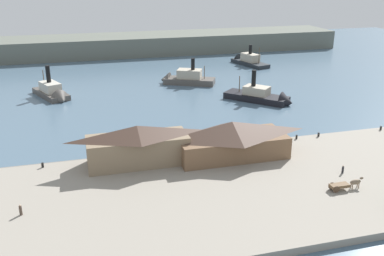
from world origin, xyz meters
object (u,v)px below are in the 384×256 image
object	(u,v)px
horse_cart	(345,184)
ferry_approaching_east	(53,93)
pedestrian_walking_east	(21,210)
ferry_moored_east	(184,79)
mooring_post_west	(381,128)
mooring_post_center_east	(43,165)
ferry_shed_central_terminal	(138,145)
pedestrian_near_east_shed	(343,170)
ferry_shed_customs_shed	(232,139)
ferry_departing_north	(264,97)
mooring_post_center_west	(297,137)
ferry_near_quay	(246,60)
mooring_post_east	(319,135)

from	to	relation	value
horse_cart	ferry_approaching_east	distance (m)	87.66
pedestrian_walking_east	ferry_moored_east	bearing A→B (deg)	59.34
mooring_post_west	ferry_approaching_east	bearing A→B (deg)	144.85
mooring_post_center_east	ferry_approaching_east	world-z (taller)	ferry_approaching_east
pedestrian_walking_east	mooring_post_west	xyz separation A→B (m)	(75.06, 16.92, -0.34)
horse_cart	mooring_post_west	xyz separation A→B (m)	(24.28, 22.59, -0.47)
mooring_post_west	ferry_moored_east	size ratio (longest dim) A/B	0.05
ferry_shed_central_terminal	pedestrian_near_east_shed	size ratio (longest dim) A/B	12.30
pedestrian_near_east_shed	ferry_moored_east	xyz separation A→B (m)	(-10.24, 74.01, -0.21)
ferry_shed_customs_shed	ferry_approaching_east	world-z (taller)	ferry_approaching_east
pedestrian_walking_east	ferry_departing_north	world-z (taller)	ferry_departing_north
mooring_post_center_west	horse_cart	bearing A→B (deg)	-98.14
ferry_shed_central_terminal	mooring_post_center_west	distance (m)	34.82
ferry_shed_central_terminal	pedestrian_near_east_shed	distance (m)	37.21
ferry_shed_customs_shed	horse_cart	bearing A→B (deg)	-53.14
mooring_post_center_west	ferry_moored_east	xyz separation A→B (m)	(-10.30, 56.85, 0.04)
mooring_post_center_west	ferry_departing_north	world-z (taller)	ferry_departing_north
mooring_post_center_east	horse_cart	bearing A→B (deg)	-24.43
ferry_shed_central_terminal	ferry_moored_east	world-z (taller)	ferry_shed_central_terminal
ferry_shed_central_terminal	ferry_approaching_east	world-z (taller)	ferry_approaching_east
ferry_moored_east	ferry_approaching_east	world-z (taller)	ferry_approaching_east
mooring_post_center_west	ferry_moored_east	distance (m)	57.77
ferry_shed_customs_shed	ferry_near_quay	bearing A→B (deg)	66.20
mooring_post_east	pedestrian_near_east_shed	bearing A→B (deg)	-107.24
ferry_shed_central_terminal	mooring_post_center_west	world-z (taller)	ferry_shed_central_terminal
mooring_post_center_west	mooring_post_west	bearing A→B (deg)	0.07
horse_cart	mooring_post_west	distance (m)	33.16
ferry_shed_customs_shed	mooring_post_west	xyz separation A→B (m)	(37.62, 4.79, -3.14)
mooring_post_east	mooring_post_center_east	bearing A→B (deg)	-179.46
ferry_shed_customs_shed	pedestrian_walking_east	world-z (taller)	ferry_shed_customs_shed
ferry_departing_north	ferry_shed_central_terminal	bearing A→B (deg)	-139.93
ferry_shed_customs_shed	ferry_moored_east	xyz separation A→B (m)	(6.28, 61.61, -3.09)
ferry_shed_customs_shed	pedestrian_walking_east	xyz separation A→B (m)	(-37.44, -12.13, -2.79)
ferry_shed_central_terminal	mooring_post_west	distance (m)	55.75
mooring_post_center_west	ferry_near_quay	size ratio (longest dim) A/B	0.05
pedestrian_near_east_shed	ferry_near_quay	size ratio (longest dim) A/B	0.08
pedestrian_walking_east	mooring_post_east	xyz separation A→B (m)	(59.27, 16.88, -0.34)
horse_cart	ferry_near_quay	xyz separation A→B (m)	(24.24, 103.04, -0.69)
pedestrian_walking_east	ferry_moored_east	world-z (taller)	ferry_moored_east
mooring_post_west	ferry_departing_north	bearing A→B (deg)	115.47
mooring_post_center_east	mooring_post_center_west	world-z (taller)	same
pedestrian_near_east_shed	pedestrian_walking_east	bearing A→B (deg)	179.72
ferry_near_quay	pedestrian_near_east_shed	bearing A→B (deg)	-102.18
mooring_post_center_west	mooring_post_center_east	bearing A→B (deg)	-179.40
mooring_post_west	mooring_post_center_west	distance (m)	21.05
mooring_post_west	ferry_departing_north	xyz separation A→B (m)	(-14.72, 30.91, -0.23)
pedestrian_near_east_shed	ferry_departing_north	world-z (taller)	ferry_departing_north
mooring_post_center_east	ferry_shed_central_terminal	bearing A→B (deg)	-9.41
mooring_post_east	ferry_approaching_east	size ratio (longest dim) A/B	0.05
mooring_post_center_east	ferry_near_quay	bearing A→B (deg)	48.09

